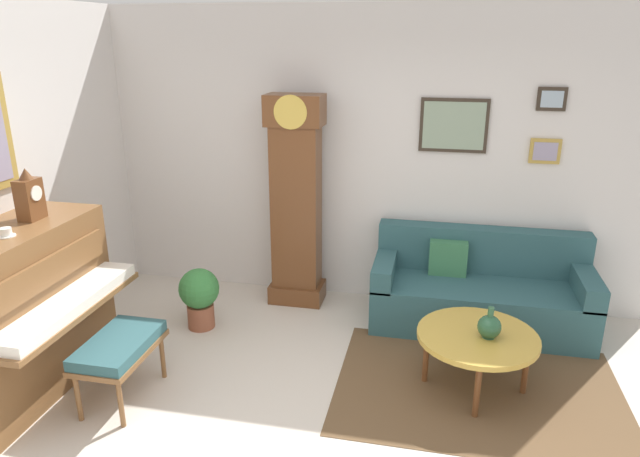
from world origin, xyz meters
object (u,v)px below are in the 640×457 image
object	(u,v)px
couch	(479,291)
potted_plant	(199,294)
grandfather_clock	(296,208)
mantel_clock	(29,197)
green_jug	(489,326)
piano	(21,312)
piano_bench	(119,348)
teacup	(6,233)
coffee_table	(477,338)

from	to	relation	value
couch	potted_plant	world-z (taller)	couch
couch	grandfather_clock	bearing A→B (deg)	176.36
potted_plant	mantel_clock	bearing A→B (deg)	-134.87
green_jug	piano	bearing A→B (deg)	-168.68
piano	potted_plant	size ratio (longest dim) A/B	2.57
green_jug	mantel_clock	bearing A→B (deg)	-173.37
piano	mantel_clock	xyz separation A→B (m)	(0.00, 0.28, 0.79)
potted_plant	couch	bearing A→B (deg)	13.99
mantel_clock	potted_plant	world-z (taller)	mantel_clock
grandfather_clock	mantel_clock	bearing A→B (deg)	-134.87
green_jug	piano_bench	bearing A→B (deg)	-166.06
piano_bench	grandfather_clock	world-z (taller)	grandfather_clock
grandfather_clock	teacup	bearing A→B (deg)	-127.45
teacup	piano	bearing A→B (deg)	133.03
grandfather_clock	teacup	world-z (taller)	grandfather_clock
grandfather_clock	green_jug	bearing A→B (deg)	-34.65
grandfather_clock	green_jug	distance (m)	2.15
couch	green_jug	distance (m)	1.11
piano	mantel_clock	distance (m)	0.83
green_jug	couch	bearing A→B (deg)	89.89
grandfather_clock	mantel_clock	size ratio (longest dim) A/B	5.34
teacup	green_jug	size ratio (longest dim) A/B	0.48
piano_bench	grandfather_clock	xyz separation A→B (m)	(0.84, 1.83, 0.56)
mantel_clock	green_jug	xyz separation A→B (m)	(3.31, 0.38, -0.88)
green_jug	grandfather_clock	bearing A→B (deg)	145.35
piano_bench	grandfather_clock	size ratio (longest dim) A/B	0.34
grandfather_clock	potted_plant	bearing A→B (deg)	-134.87
teacup	potted_plant	distance (m)	1.73
piano_bench	teacup	size ratio (longest dim) A/B	6.03
piano	grandfather_clock	xyz separation A→B (m)	(1.58, 1.86, 0.34)
couch	coffee_table	size ratio (longest dim) A/B	2.16
piano	mantel_clock	size ratio (longest dim) A/B	3.79
teacup	potted_plant	bearing A→B (deg)	57.74
piano	grandfather_clock	distance (m)	2.46
couch	mantel_clock	world-z (taller)	mantel_clock
grandfather_clock	teacup	size ratio (longest dim) A/B	17.50
coffee_table	teacup	size ratio (longest dim) A/B	7.59
potted_plant	piano	bearing A→B (deg)	-127.03
potted_plant	teacup	bearing A→B (deg)	-122.26
grandfather_clock	couch	distance (m)	1.86
teacup	grandfather_clock	bearing A→B (deg)	52.55
couch	green_jug	size ratio (longest dim) A/B	7.92
piano_bench	coffee_table	distance (m)	2.59
piano	teacup	xyz separation A→B (m)	(0.08, -0.09, 0.64)
coffee_table	teacup	distance (m)	3.36
piano	potted_plant	world-z (taller)	piano
green_jug	potted_plant	distance (m)	2.50
coffee_table	potted_plant	size ratio (longest dim) A/B	1.57
piano_bench	potted_plant	size ratio (longest dim) A/B	1.25
piano_bench	couch	xyz separation A→B (m)	(2.57, 1.72, -0.09)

